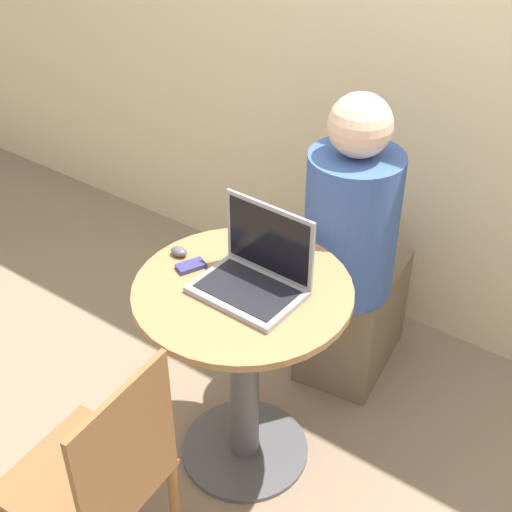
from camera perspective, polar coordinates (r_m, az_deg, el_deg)
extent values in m
plane|color=#7F6B56|center=(2.77, -0.89, -15.27)|extent=(12.00, 12.00, 0.00)
cube|color=beige|center=(2.84, 12.69, 17.21)|extent=(7.00, 0.05, 2.60)
cylinder|color=#4C4C51|center=(2.77, -0.89, -15.14)|extent=(0.47, 0.47, 0.02)
cylinder|color=#4C4C51|center=(2.49, -0.97, -9.65)|extent=(0.11, 0.11, 0.73)
cylinder|color=olive|center=(2.24, -1.07, -2.82)|extent=(0.70, 0.70, 0.02)
cube|color=gray|center=(2.20, -0.72, -2.88)|extent=(0.33, 0.24, 0.02)
cube|color=black|center=(2.19, -0.72, -2.65)|extent=(0.29, 0.19, 0.00)
cube|color=gray|center=(2.19, 1.08, 1.31)|extent=(0.33, 0.02, 0.25)
cube|color=black|center=(2.19, 0.98, 1.24)|extent=(0.30, 0.01, 0.22)
cube|color=navy|center=(2.32, -5.23, -0.80)|extent=(0.09, 0.11, 0.02)
ellipsoid|color=#4C4C51|center=(2.38, -6.18, 0.36)|extent=(0.06, 0.04, 0.03)
cylinder|color=brown|center=(2.55, -13.09, -15.44)|extent=(0.04, 0.04, 0.41)
cylinder|color=brown|center=(2.39, -6.46, -19.26)|extent=(0.04, 0.04, 0.41)
cube|color=brown|center=(2.22, -13.57, -16.85)|extent=(0.43, 0.43, 0.02)
cube|color=brown|center=(1.95, -10.31, -15.27)|extent=(0.04, 0.37, 0.44)
cube|color=brown|center=(2.99, 7.70, -4.77)|extent=(0.39, 0.52, 0.47)
cylinder|color=#38569E|center=(2.59, 7.62, 2.47)|extent=(0.34, 0.34, 0.56)
sphere|color=beige|center=(2.41, 8.35, 10.31)|extent=(0.22, 0.22, 0.22)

